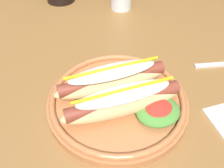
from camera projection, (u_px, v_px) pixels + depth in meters
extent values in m
cube|color=olive|center=(70.00, 82.00, 0.57)|extent=(1.35, 1.06, 0.04)
cylinder|color=olive|center=(170.00, 49.00, 1.27)|extent=(0.06, 0.06, 0.70)
cylinder|color=#B77042|center=(118.00, 102.00, 0.49)|extent=(0.27, 0.27, 0.02)
torus|color=#B77042|center=(118.00, 98.00, 0.48)|extent=(0.26, 0.26, 0.01)
ellipsoid|color=tan|center=(124.00, 104.00, 0.45)|extent=(0.23, 0.05, 0.04)
cylinder|color=brown|center=(124.00, 101.00, 0.44)|extent=(0.21, 0.03, 0.03)
ellipsoid|color=silver|center=(124.00, 94.00, 0.43)|extent=(0.17, 0.05, 0.02)
cylinder|color=yellow|center=(124.00, 90.00, 0.42)|extent=(0.18, 0.01, 0.01)
ellipsoid|color=tan|center=(112.00, 82.00, 0.49)|extent=(0.23, 0.05, 0.04)
cylinder|color=brown|center=(112.00, 79.00, 0.48)|extent=(0.21, 0.03, 0.03)
ellipsoid|color=silver|center=(112.00, 72.00, 0.47)|extent=(0.17, 0.05, 0.02)
cylinder|color=yellow|center=(112.00, 68.00, 0.46)|extent=(0.18, 0.01, 0.01)
ellipsoid|color=#4C8C38|center=(158.00, 111.00, 0.44)|extent=(0.08, 0.07, 0.02)
ellipsoid|color=red|center=(159.00, 108.00, 0.44)|extent=(0.05, 0.04, 0.01)
cube|color=silver|center=(213.00, 65.00, 0.58)|extent=(0.09, 0.03, 0.00)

